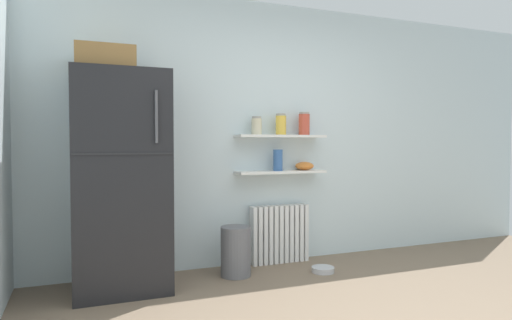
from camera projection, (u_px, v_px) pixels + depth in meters
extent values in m
plane|color=#7A6651|center=(342.00, 315.00, 3.11)|extent=(7.04, 7.04, 0.00)
cube|color=silver|center=(258.00, 133.00, 4.50)|extent=(7.04, 0.10, 2.60)
cube|color=black|center=(120.00, 181.00, 3.64)|extent=(0.74, 0.68, 1.78)
cube|color=#262628|center=(124.00, 154.00, 3.31)|extent=(0.73, 0.01, 0.01)
cylinder|color=#4C4C51|center=(156.00, 117.00, 3.37)|extent=(0.02, 0.02, 0.40)
cube|color=olive|center=(104.00, 60.00, 3.56)|extent=(0.45, 0.48, 0.18)
cube|color=white|center=(253.00, 236.00, 4.37)|extent=(0.04, 0.12, 0.58)
cube|color=white|center=(259.00, 236.00, 4.40)|extent=(0.04, 0.12, 0.58)
cube|color=white|center=(264.00, 235.00, 4.42)|extent=(0.04, 0.12, 0.58)
cube|color=white|center=(269.00, 235.00, 4.44)|extent=(0.04, 0.12, 0.58)
cube|color=white|center=(274.00, 234.00, 4.46)|extent=(0.04, 0.12, 0.58)
cube|color=white|center=(279.00, 234.00, 4.48)|extent=(0.04, 0.12, 0.58)
cube|color=white|center=(284.00, 233.00, 4.50)|extent=(0.04, 0.12, 0.58)
cube|color=white|center=(289.00, 233.00, 4.52)|extent=(0.04, 0.12, 0.58)
cube|color=white|center=(294.00, 233.00, 4.54)|extent=(0.04, 0.12, 0.58)
cube|color=white|center=(299.00, 232.00, 4.56)|extent=(0.04, 0.12, 0.58)
cube|color=white|center=(304.00, 232.00, 4.58)|extent=(0.04, 0.12, 0.58)
cube|color=white|center=(281.00, 172.00, 4.43)|extent=(0.92, 0.22, 0.02)
cube|color=white|center=(281.00, 136.00, 4.41)|extent=(0.92, 0.22, 0.02)
cylinder|color=beige|center=(257.00, 127.00, 4.31)|extent=(0.10, 0.10, 0.16)
cylinder|color=gray|center=(257.00, 118.00, 4.31)|extent=(0.09, 0.09, 0.02)
cylinder|color=yellow|center=(281.00, 125.00, 4.41)|extent=(0.10, 0.10, 0.19)
cylinder|color=gray|center=(281.00, 115.00, 4.41)|extent=(0.10, 0.10, 0.02)
cylinder|color=#C64C38|center=(304.00, 125.00, 4.51)|extent=(0.11, 0.11, 0.21)
cylinder|color=gray|center=(304.00, 113.00, 4.50)|extent=(0.10, 0.10, 0.02)
cylinder|color=#38609E|center=(278.00, 160.00, 4.41)|extent=(0.09, 0.09, 0.21)
ellipsoid|color=orange|center=(304.00, 166.00, 4.53)|extent=(0.19, 0.19, 0.08)
cylinder|color=slate|center=(236.00, 251.00, 4.02)|extent=(0.27, 0.27, 0.45)
cylinder|color=#B7B7BC|center=(323.00, 270.00, 4.14)|extent=(0.21, 0.21, 0.05)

